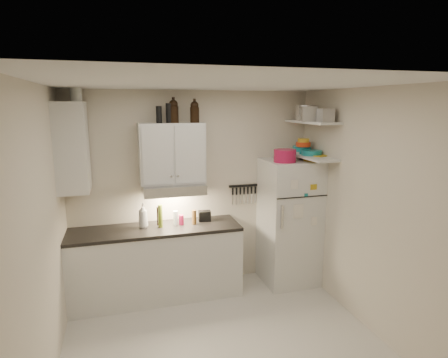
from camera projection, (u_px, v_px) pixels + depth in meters
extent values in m
cube|color=beige|center=(225.00, 346.00, 3.83)|extent=(3.20, 3.00, 0.02)
cube|color=silver|center=(225.00, 82.00, 3.32)|extent=(3.20, 3.00, 0.02)
cube|color=beige|center=(193.00, 190.00, 5.00)|extent=(3.20, 0.02, 2.60)
cube|color=beige|center=(41.00, 240.00, 3.14)|extent=(0.02, 3.00, 2.60)
cube|color=beige|center=(369.00, 211.00, 4.01)|extent=(0.02, 3.00, 2.60)
cube|color=silver|center=(157.00, 264.00, 4.72)|extent=(2.10, 0.60, 0.88)
cube|color=black|center=(155.00, 229.00, 4.63)|extent=(2.10, 0.62, 0.04)
cube|color=silver|center=(172.00, 153.00, 4.65)|extent=(0.80, 0.33, 0.75)
cube|color=silver|center=(72.00, 147.00, 4.19)|extent=(0.33, 0.55, 1.00)
cube|color=silver|center=(174.00, 188.00, 4.67)|extent=(0.76, 0.46, 0.12)
cube|color=silver|center=(289.00, 222.00, 5.09)|extent=(0.70, 0.68, 1.70)
cube|color=silver|center=(312.00, 122.00, 4.76)|extent=(0.30, 0.95, 0.03)
cube|color=silver|center=(310.00, 156.00, 4.84)|extent=(0.30, 0.95, 0.03)
cube|color=black|center=(244.00, 186.00, 5.16)|extent=(0.42, 0.02, 0.03)
cylinder|color=#A0123C|center=(285.00, 156.00, 4.74)|extent=(0.33, 0.33, 0.16)
cube|color=#B79416|center=(317.00, 158.00, 4.80)|extent=(0.29, 0.32, 0.09)
cylinder|color=silver|center=(297.00, 156.00, 4.96)|extent=(0.06, 0.06, 0.10)
cylinder|color=silver|center=(306.00, 113.00, 4.95)|extent=(0.31, 0.31, 0.20)
cube|color=#AAAAAD|center=(309.00, 114.00, 4.66)|extent=(0.22, 0.21, 0.18)
cube|color=#AAAAAD|center=(326.00, 115.00, 4.45)|extent=(0.16, 0.16, 0.16)
cylinder|color=#177B80|center=(302.00, 150.00, 5.03)|extent=(0.24, 0.24, 0.10)
cylinder|color=red|center=(303.00, 144.00, 4.96)|extent=(0.19, 0.19, 0.06)
cylinder|color=gold|center=(303.00, 140.00, 4.95)|extent=(0.15, 0.15, 0.05)
cylinder|color=#177B80|center=(312.00, 153.00, 4.83)|extent=(0.30, 0.30, 0.06)
cylinder|color=black|center=(169.00, 113.00, 4.51)|extent=(0.10, 0.10, 0.23)
cylinder|color=black|center=(159.00, 115.00, 4.46)|extent=(0.09, 0.09, 0.20)
cylinder|color=silver|center=(76.00, 94.00, 4.12)|extent=(0.14, 0.14, 0.17)
imported|color=silver|center=(143.00, 214.00, 4.61)|extent=(0.14, 0.14, 0.34)
cylinder|color=brown|center=(194.00, 217.00, 4.75)|extent=(0.08, 0.08, 0.18)
cylinder|color=#60721C|center=(160.00, 216.00, 4.62)|extent=(0.07, 0.07, 0.29)
cylinder|color=black|center=(159.00, 216.00, 4.72)|extent=(0.05, 0.05, 0.24)
cylinder|color=silver|center=(176.00, 218.00, 4.72)|extent=(0.07, 0.07, 0.18)
cylinder|color=#A0123C|center=(181.00, 220.00, 4.74)|extent=(0.08, 0.08, 0.13)
cube|color=black|center=(204.00, 216.00, 4.89)|extent=(0.17, 0.13, 0.13)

